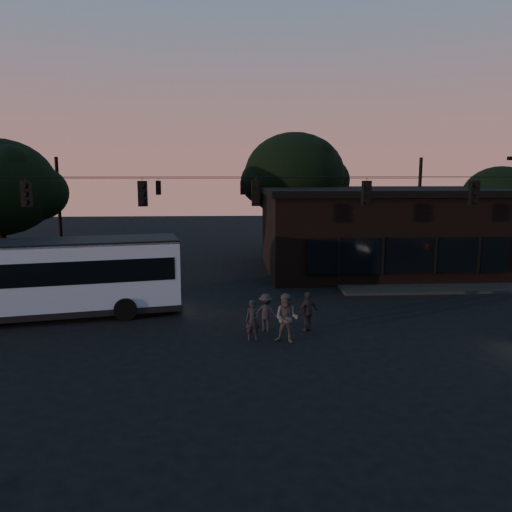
{
  "coord_description": "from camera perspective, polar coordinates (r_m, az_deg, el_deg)",
  "views": [
    {
      "loc": [
        -1.2,
        -16.1,
        6.33
      ],
      "look_at": [
        0.0,
        4.0,
        3.0
      ],
      "focal_mm": 35.0,
      "sensor_mm": 36.0,
      "label": 1
    }
  ],
  "objects": [
    {
      "name": "ground",
      "position": [
        17.34,
        0.81,
        -12.02
      ],
      "size": [
        120.0,
        120.0,
        0.0
      ],
      "primitive_type": "plane",
      "color": "black",
      "rests_on": "ground"
    },
    {
      "name": "sidewalk_far_right",
      "position": [
        33.46,
        19.9,
        -1.96
      ],
      "size": [
        14.0,
        10.0,
        0.15
      ],
      "primitive_type": "cube",
      "color": "black",
      "rests_on": "ground"
    },
    {
      "name": "sidewalk_far_left",
      "position": [
        33.3,
        -25.98,
        -2.4
      ],
      "size": [
        14.0,
        10.0,
        0.15
      ],
      "primitive_type": "cube",
      "color": "black",
      "rests_on": "ground"
    },
    {
      "name": "building",
      "position": [
        33.85,
        14.16,
        2.96
      ],
      "size": [
        15.4,
        10.41,
        5.4
      ],
      "color": "black",
      "rests_on": "ground"
    },
    {
      "name": "tree_behind",
      "position": [
        38.46,
        4.41,
        9.15
      ],
      "size": [
        7.6,
        7.6,
        9.43
      ],
      "color": "black",
      "rests_on": "ground"
    },
    {
      "name": "tree_right",
      "position": [
        39.17,
        26.08,
        5.96
      ],
      "size": [
        5.2,
        5.2,
        6.86
      ],
      "color": "black",
      "rests_on": "ground"
    },
    {
      "name": "signal_rig_near",
      "position": [
        20.22,
        0.0,
        4.05
      ],
      "size": [
        26.24,
        0.3,
        7.5
      ],
      "color": "black",
      "rests_on": "ground"
    },
    {
      "name": "signal_rig_far",
      "position": [
        36.18,
        -1.52,
        6.01
      ],
      "size": [
        26.24,
        0.3,
        7.5
      ],
      "color": "black",
      "rests_on": "ground"
    },
    {
      "name": "bus",
      "position": [
        23.86,
        -23.67,
        -2.03
      ],
      "size": [
        12.55,
        5.26,
        3.45
      ],
      "rotation": [
        0.0,
        0.0,
        0.21
      ],
      "color": "#A1B0CC",
      "rests_on": "ground"
    },
    {
      "name": "pedestrian_a",
      "position": [
        19.29,
        -0.37,
        -7.34
      ],
      "size": [
        0.57,
        0.38,
        1.55
      ],
      "primitive_type": "imported",
      "rotation": [
        0.0,
        0.0,
        -0.01
      ],
      "color": "black",
      "rests_on": "ground"
    },
    {
      "name": "pedestrian_b",
      "position": [
        18.97,
        3.51,
        -7.12
      ],
      "size": [
        1.12,
        1.01,
        1.89
      ],
      "primitive_type": "imported",
      "rotation": [
        0.0,
        0.0,
        -0.39
      ],
      "color": "#4A4643",
      "rests_on": "ground"
    },
    {
      "name": "pedestrian_c",
      "position": [
        20.4,
        5.94,
        -6.35
      ],
      "size": [
        1.02,
        0.85,
        1.63
      ],
      "primitive_type": "imported",
      "rotation": [
        0.0,
        0.0,
        3.71
      ],
      "color": "#282028",
      "rests_on": "ground"
    },
    {
      "name": "pedestrian_d",
      "position": [
        20.31,
        1.12,
        -6.48
      ],
      "size": [
        1.06,
        0.68,
        1.55
      ],
      "primitive_type": "imported",
      "rotation": [
        0.0,
        0.0,
        3.04
      ],
      "color": "black",
      "rests_on": "ground"
    }
  ]
}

